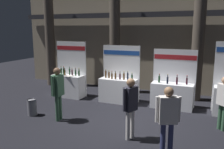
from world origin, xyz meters
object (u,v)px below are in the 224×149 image
Objects in this scene: exhibitor_booth_2 at (172,93)px; visitor_3 at (58,89)px; exhibitor_booth_0 at (69,83)px; visitor_4 at (130,104)px; exhibitor_booth_1 at (119,88)px; visitor_0 at (224,99)px; trash_bin at (32,107)px; visitor_2 at (168,115)px.

visitor_3 is (-3.29, -2.76, 0.50)m from exhibitor_booth_2.
visitor_4 is (3.89, -2.96, 0.41)m from exhibitor_booth_0.
exhibitor_booth_0 is at bearing -177.73° from exhibitor_booth_1.
exhibitor_booth_0 is at bearing 31.55° from visitor_0.
visitor_3 is (1.26, -2.57, 0.47)m from exhibitor_booth_0.
visitor_2 reaches higher than trash_bin.
visitor_4 reaches higher than trash_bin.
exhibitor_booth_2 is 3.84× the size of trash_bin.
visitor_0 is at bearing -30.64° from visitor_4.
exhibitor_booth_2 is 2.32m from visitor_0.
visitor_2 reaches higher than visitor_0.
visitor_0 is at bearing -145.05° from visitor_2.
visitor_4 is (1.52, -3.05, 0.43)m from exhibitor_booth_1.
visitor_0 is (6.26, -1.33, 0.36)m from exhibitor_booth_0.
visitor_2 is (2.60, -3.54, 0.43)m from exhibitor_booth_1.
visitor_3 is at bearing -139.97° from exhibitor_booth_2.
visitor_3 is at bearing 57.48° from visitor_0.
visitor_3 is at bearing -63.89° from exhibitor_booth_0.
visitor_4 is at bearing 78.03° from visitor_0.
exhibitor_booth_1 reaches higher than visitor_0.
exhibitor_booth_0 reaches higher than visitor_2.
trash_bin is at bearing 54.61° from visitor_0.
trash_bin is 0.35× the size of visitor_0.
exhibitor_booth_1 is 3.48m from trash_bin.
exhibitor_booth_2 is at bearing -49.42° from visitor_3.
visitor_2 is (4.97, -3.44, 0.42)m from exhibitor_booth_0.
exhibitor_booth_0 is 2.56m from trash_bin.
exhibitor_booth_0 is at bearing -177.60° from exhibitor_booth_2.
trash_bin is 0.33× the size of visitor_3.
trash_bin is 5.01m from visitor_2.
exhibitor_booth_0 is 4.90m from visitor_4.
exhibitor_booth_1 is 1.04× the size of exhibitor_booth_2.
visitor_4 is (-2.37, -1.63, 0.05)m from visitor_0.
visitor_4 is (-1.09, 0.49, -0.00)m from visitor_2.
exhibitor_booth_1 is 4.15m from visitor_0.
visitor_0 is 0.97× the size of visitor_2.
trash_bin is 1.40m from visitor_3.
exhibitor_booth_0 is 1.10× the size of exhibitor_booth_2.
visitor_2 is 0.99× the size of visitor_4.
visitor_4 is at bearing -101.81° from exhibitor_booth_2.
visitor_0 reaches higher than trash_bin.
visitor_3 reaches higher than visitor_0.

